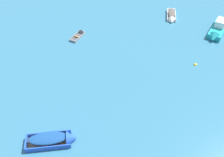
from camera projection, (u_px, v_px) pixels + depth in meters
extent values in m
cube|color=beige|center=(171.00, 16.00, 37.12)|extent=(1.42, 3.27, 0.11)
cube|color=white|center=(175.00, 15.00, 36.95)|extent=(0.42, 3.30, 0.43)
cube|color=white|center=(167.00, 15.00, 37.07)|extent=(0.42, 3.30, 0.43)
cube|color=white|center=(171.00, 10.00, 38.19)|extent=(1.15, 0.24, 0.43)
cone|color=white|center=(172.00, 21.00, 35.77)|extent=(1.19, 0.87, 1.11)
cube|color=#937047|center=(171.00, 14.00, 37.07)|extent=(1.07, 0.45, 0.03)
cube|color=#937047|center=(171.00, 17.00, 36.39)|extent=(1.07, 0.45, 0.03)
ellipsoid|color=#59514C|center=(172.00, 13.00, 36.78)|extent=(1.34, 2.99, 0.35)
cube|color=#99754C|center=(49.00, 142.00, 21.64)|extent=(3.85, 1.94, 0.14)
cube|color=blue|center=(49.00, 134.00, 22.02)|extent=(3.80, 0.72, 0.55)
cube|color=blue|center=(48.00, 148.00, 20.98)|extent=(3.80, 0.72, 0.55)
cube|color=blue|center=(26.00, 143.00, 21.34)|extent=(0.38, 1.43, 0.55)
cone|color=blue|center=(72.00, 138.00, 21.65)|extent=(1.09, 1.52, 1.39)
cube|color=#937047|center=(46.00, 140.00, 21.41)|extent=(0.61, 1.35, 0.03)
ellipsoid|color=#19478C|center=(48.00, 138.00, 21.21)|extent=(3.53, 1.83, 0.40)
cube|color=teal|center=(218.00, 30.00, 33.94)|extent=(3.92, 5.13, 0.74)
cone|color=teal|center=(213.00, 38.00, 32.35)|extent=(1.76, 1.57, 1.47)
cube|color=white|center=(221.00, 23.00, 33.67)|extent=(1.96, 2.16, 0.88)
cube|color=black|center=(220.00, 24.00, 33.07)|extent=(1.11, 0.71, 0.39)
cube|color=#4C4C51|center=(78.00, 37.00, 33.22)|extent=(1.76, 2.49, 0.08)
cube|color=gray|center=(75.00, 35.00, 33.28)|extent=(1.09, 2.25, 0.31)
cube|color=gray|center=(80.00, 37.00, 32.99)|extent=(1.09, 2.25, 0.31)
cube|color=gray|center=(72.00, 41.00, 32.35)|extent=(0.84, 0.46, 0.31)
cone|color=gray|center=(83.00, 31.00, 33.94)|extent=(1.02, 0.87, 0.86)
cube|color=#937047|center=(77.00, 36.00, 33.01)|extent=(0.84, 0.57, 0.03)
sphere|color=yellow|center=(195.00, 65.00, 29.19)|extent=(0.41, 0.41, 0.41)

